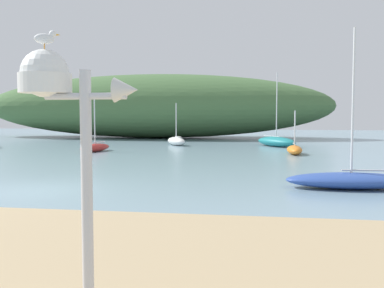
# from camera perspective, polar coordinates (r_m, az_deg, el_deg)

# --- Properties ---
(ground_plane) EXTENTS (120.00, 120.00, 0.00)m
(ground_plane) POSITION_cam_1_polar(r_m,az_deg,el_deg) (15.48, -19.54, -5.72)
(ground_plane) COLOR #7A99A8
(distant_hill) EXTENTS (38.59, 11.18, 6.86)m
(distant_hill) POSITION_cam_1_polar(r_m,az_deg,el_deg) (47.87, -5.15, 4.95)
(distant_hill) COLOR #476B3D
(distant_hill) RESTS_ON ground
(mast_structure) EXTENTS (1.27, 0.54, 3.00)m
(mast_structure) POSITION_cam_1_polar(r_m,az_deg,el_deg) (4.78, -17.12, 5.70)
(mast_structure) COLOR silver
(mast_structure) RESTS_ON beach_sand
(seagull_on_radar) EXTENTS (0.26, 0.19, 0.20)m
(seagull_on_radar) POSITION_cam_1_polar(r_m,az_deg,el_deg) (4.90, -18.57, 13.01)
(seagull_on_radar) COLOR orange
(seagull_on_radar) RESTS_ON mast_structure
(sailboat_off_point) EXTENTS (1.66, 3.08, 3.86)m
(sailboat_off_point) POSITION_cam_1_polar(r_m,az_deg,el_deg) (30.32, -12.55, -0.41)
(sailboat_off_point) COLOR #B72D28
(sailboat_off_point) RESTS_ON ground
(sailboat_far_right) EXTENTS (4.48, 1.82, 5.42)m
(sailboat_far_right) POSITION_cam_1_polar(r_m,az_deg,el_deg) (15.87, 20.07, -4.43)
(sailboat_far_right) COLOR #2D4C9E
(sailboat_far_right) RESTS_ON ground
(sailboat_outer_mooring) EXTENTS (0.96, 2.80, 2.76)m
(sailboat_outer_mooring) POSITION_cam_1_polar(r_m,az_deg,el_deg) (28.43, 13.23, -0.72)
(sailboat_outer_mooring) COLOR orange
(sailboat_outer_mooring) RESTS_ON ground
(sailboat_far_left) EXTENTS (2.38, 2.98, 3.45)m
(sailboat_far_left) POSITION_cam_1_polar(r_m,az_deg,el_deg) (35.72, -2.08, 0.40)
(sailboat_far_left) COLOR white
(sailboat_far_left) RESTS_ON ground
(sailboat_mid_channel) EXTENTS (3.75, 4.47, 5.80)m
(sailboat_mid_channel) POSITION_cam_1_polar(r_m,az_deg,el_deg) (35.00, 10.94, 0.34)
(sailboat_mid_channel) COLOR teal
(sailboat_mid_channel) RESTS_ON ground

